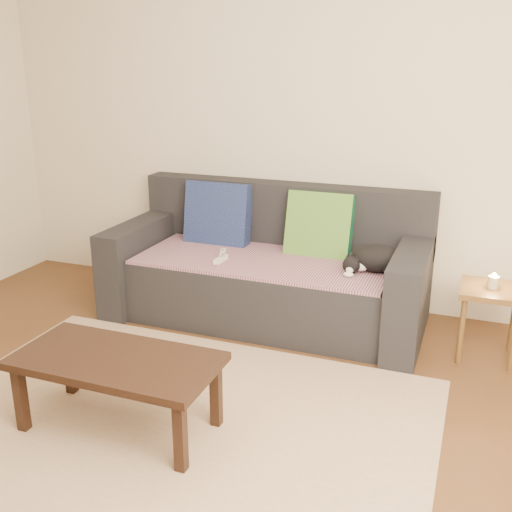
# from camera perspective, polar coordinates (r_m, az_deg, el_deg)

# --- Properties ---
(ground) EXTENTS (4.50, 4.50, 0.00)m
(ground) POSITION_cam_1_polar(r_m,az_deg,el_deg) (2.95, -9.69, -17.08)
(ground) COLOR brown
(ground) RESTS_ON ground
(back_wall) EXTENTS (4.50, 0.04, 2.60)m
(back_wall) POSITION_cam_1_polar(r_m,az_deg,el_deg) (4.26, 3.29, 12.89)
(back_wall) COLOR beige
(back_wall) RESTS_ON ground
(sofa) EXTENTS (2.10, 0.94, 0.87)m
(sofa) POSITION_cam_1_polar(r_m,az_deg,el_deg) (4.08, 1.21, -1.62)
(sofa) COLOR #232328
(sofa) RESTS_ON ground
(throw_blanket) EXTENTS (1.66, 0.74, 0.02)m
(throw_blanket) POSITION_cam_1_polar(r_m,az_deg,el_deg) (3.96, 0.77, -0.39)
(throw_blanket) COLOR #492C54
(throw_blanket) RESTS_ON sofa
(cushion_navy) EXTENTS (0.47, 0.20, 0.49)m
(cushion_navy) POSITION_cam_1_polar(r_m,az_deg,el_deg) (4.30, -3.67, 3.85)
(cushion_navy) COLOR #111D4B
(cushion_navy) RESTS_ON throw_blanket
(cushion_green) EXTENTS (0.44, 0.22, 0.46)m
(cushion_green) POSITION_cam_1_polar(r_m,az_deg,el_deg) (4.05, 6.05, 2.90)
(cushion_green) COLOR #0C5236
(cushion_green) RESTS_ON throw_blanket
(cat) EXTENTS (0.38, 0.31, 0.17)m
(cat) POSITION_cam_1_polar(r_m,az_deg,el_deg) (3.77, 11.15, -0.28)
(cat) COLOR black
(cat) RESTS_ON throw_blanket
(wii_remote_a) EXTENTS (0.08, 0.15, 0.03)m
(wii_remote_a) POSITION_cam_1_polar(r_m,az_deg,el_deg) (4.02, -3.18, 0.24)
(wii_remote_a) COLOR white
(wii_remote_a) RESTS_ON throw_blanket
(wii_remote_b) EXTENTS (0.04, 0.15, 0.03)m
(wii_remote_b) POSITION_cam_1_polar(r_m,az_deg,el_deg) (3.90, -3.38, -0.31)
(wii_remote_b) COLOR white
(wii_remote_b) RESTS_ON throw_blanket
(side_table) EXTENTS (0.35, 0.35, 0.44)m
(side_table) POSITION_cam_1_polar(r_m,az_deg,el_deg) (3.74, 21.48, -3.95)
(side_table) COLOR brown
(side_table) RESTS_ON ground
(candle) EXTENTS (0.06, 0.06, 0.09)m
(candle) POSITION_cam_1_polar(r_m,az_deg,el_deg) (3.70, 21.68, -2.30)
(candle) COLOR beige
(candle) RESTS_ON side_table
(rug) EXTENTS (2.50, 1.80, 0.01)m
(rug) POSITION_cam_1_polar(r_m,az_deg,el_deg) (3.05, -8.23, -15.53)
(rug) COLOR tan
(rug) RESTS_ON ground
(coffee_table) EXTENTS (0.96, 0.48, 0.38)m
(coffee_table) POSITION_cam_1_polar(r_m,az_deg,el_deg) (2.90, -13.13, -10.21)
(coffee_table) COLOR black
(coffee_table) RESTS_ON rug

